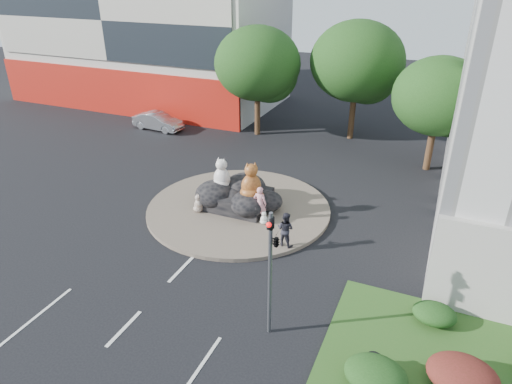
# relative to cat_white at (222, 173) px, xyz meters

# --- Properties ---
(ground) EXTENTS (120.00, 120.00, 0.00)m
(ground) POSITION_rel_cat_white_xyz_m (1.00, -10.05, -2.01)
(ground) COLOR black
(ground) RESTS_ON ground
(roundabout_island) EXTENTS (10.00, 10.00, 0.20)m
(roundabout_island) POSITION_rel_cat_white_xyz_m (1.00, -0.05, -1.91)
(roundabout_island) COLOR brown
(roundabout_island) RESTS_ON ground
(rock_plinth) EXTENTS (3.20, 2.60, 0.90)m
(rock_plinth) POSITION_rel_cat_white_xyz_m (1.00, -0.05, -1.36)
(rock_plinth) COLOR black
(rock_plinth) RESTS_ON roundabout_island
(shophouse_block) EXTENTS (25.20, 12.30, 17.40)m
(shophouse_block) POSITION_rel_cat_white_xyz_m (-17.00, 17.86, 4.18)
(shophouse_block) COLOR #B9B7A6
(shophouse_block) RESTS_ON ground
(grass_verge) EXTENTS (10.00, 6.00, 0.12)m
(grass_verge) POSITION_rel_cat_white_xyz_m (13.00, -7.05, -1.95)
(grass_verge) COLOR #24531B
(grass_verge) RESTS_ON ground
(tree_left) EXTENTS (6.46, 6.46, 8.27)m
(tree_left) POSITION_rel_cat_white_xyz_m (-2.93, 12.01, 3.24)
(tree_left) COLOR #382314
(tree_left) RESTS_ON ground
(tree_mid) EXTENTS (6.84, 6.84, 8.76)m
(tree_mid) POSITION_rel_cat_white_xyz_m (4.07, 14.01, 3.55)
(tree_mid) COLOR #382314
(tree_mid) RESTS_ON ground
(tree_right) EXTENTS (5.70, 5.70, 7.30)m
(tree_right) POSITION_rel_cat_white_xyz_m (10.07, 10.01, 2.62)
(tree_right) COLOR #382314
(tree_right) RESTS_ON ground
(hedge_near_green) EXTENTS (2.00, 1.60, 0.90)m
(hedge_near_green) POSITION_rel_cat_white_xyz_m (10.00, -9.05, -1.44)
(hedge_near_green) COLOR #183B12
(hedge_near_green) RESTS_ON grass_verge
(hedge_red) EXTENTS (2.20, 1.76, 0.99)m
(hedge_red) POSITION_rel_cat_white_xyz_m (12.50, -8.05, -1.39)
(hedge_red) COLOR #451C12
(hedge_red) RESTS_ON grass_verge
(hedge_back_green) EXTENTS (1.60, 1.28, 0.72)m
(hedge_back_green) POSITION_rel_cat_white_xyz_m (11.50, -5.25, -1.53)
(hedge_back_green) COLOR #183B12
(hedge_back_green) RESTS_ON grass_verge
(traffic_light) EXTENTS (0.44, 1.24, 5.00)m
(traffic_light) POSITION_rel_cat_white_xyz_m (6.10, -8.05, 1.62)
(traffic_light) COLOR #595B60
(traffic_light) RESTS_ON ground
(cat_white) EXTENTS (1.21, 1.09, 1.81)m
(cat_white) POSITION_rel_cat_white_xyz_m (0.00, 0.00, 0.00)
(cat_white) COLOR silver
(cat_white) RESTS_ON rock_plinth
(cat_tabby) EXTENTS (1.59, 1.55, 2.02)m
(cat_tabby) POSITION_rel_cat_white_xyz_m (1.92, -0.39, 0.10)
(cat_tabby) COLOR #B05824
(cat_tabby) RESTS_ON rock_plinth
(kitten_calico) EXTENTS (0.81, 0.79, 1.02)m
(kitten_calico) POSITION_rel_cat_white_xyz_m (-0.76, -1.34, -1.29)
(kitten_calico) COLOR beige
(kitten_calico) RESTS_ON roundabout_island
(kitten_white) EXTENTS (0.55, 0.53, 0.71)m
(kitten_white) POSITION_rel_cat_white_xyz_m (2.97, -1.19, -1.45)
(kitten_white) COLOR silver
(kitten_white) RESTS_ON roundabout_island
(pedestrian_pink) EXTENTS (0.71, 0.48, 1.91)m
(pedestrian_pink) POSITION_rel_cat_white_xyz_m (2.64, -0.94, -0.85)
(pedestrian_pink) COLOR pink
(pedestrian_pink) RESTS_ON roundabout_island
(pedestrian_dark) EXTENTS (0.93, 0.78, 1.72)m
(pedestrian_dark) POSITION_rel_cat_white_xyz_m (4.65, -2.65, -0.94)
(pedestrian_dark) COLOR #23222A
(pedestrian_dark) RESTS_ON roundabout_island
(parked_car) EXTENTS (4.35, 1.79, 1.40)m
(parked_car) POSITION_rel_cat_white_xyz_m (-10.86, 9.75, -1.30)
(parked_car) COLOR #A3A5AB
(parked_car) RESTS_ON ground
(litter_bin) EXTENTS (0.54, 0.54, 0.65)m
(litter_bin) POSITION_rel_cat_white_xyz_m (9.84, -8.53, -1.56)
(litter_bin) COLOR black
(litter_bin) RESTS_ON grass_verge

